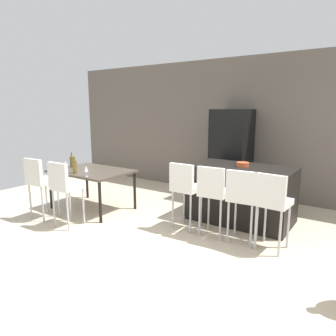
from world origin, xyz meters
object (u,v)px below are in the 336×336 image
(kitchen_island, at_px, (240,194))
(bar_chair_middle, at_px, (213,190))
(wine_glass_left, at_px, (86,169))
(wine_glass_far, at_px, (65,163))
(refrigerator, at_px, (231,155))
(fruit_bowl, at_px, (243,164))
(wine_bottle_middle, at_px, (75,167))
(bar_chair_left, at_px, (185,186))
(wine_bottle_right, at_px, (72,162))
(bar_chair_far, at_px, (272,200))
(dining_chair_near, at_px, (40,179))
(bar_chair_right, at_px, (243,195))
(dining_chair_far, at_px, (64,184))
(dining_table, at_px, (92,173))

(kitchen_island, bearing_deg, bar_chair_middle, -95.71)
(wine_glass_left, distance_m, wine_glass_far, 0.74)
(wine_glass_far, distance_m, refrigerator, 3.25)
(fruit_bowl, bearing_deg, wine_glass_left, -147.14)
(kitchen_island, distance_m, wine_glass_far, 3.17)
(wine_bottle_middle, distance_m, wine_glass_far, 0.37)
(bar_chair_left, xyz_separation_m, wine_glass_far, (-2.32, -0.39, 0.17))
(kitchen_island, bearing_deg, wine_bottle_right, -161.85)
(bar_chair_far, xyz_separation_m, dining_chair_near, (-3.56, -0.98, 0.00))
(bar_chair_middle, xyz_separation_m, bar_chair_far, (0.84, 0.00, 0.00))
(kitchen_island, bearing_deg, wine_glass_far, -156.54)
(bar_chair_left, distance_m, dining_chair_near, 2.45)
(kitchen_island, distance_m, bar_chair_right, 0.96)
(dining_chair_near, bearing_deg, wine_bottle_middle, 60.04)
(bar_chair_far, relative_size, dining_chair_far, 1.00)
(wine_glass_left, bearing_deg, dining_chair_near, -145.90)
(fruit_bowl, bearing_deg, dining_table, -158.48)
(dining_table, relative_size, wine_bottle_middle, 4.86)
(dining_chair_near, bearing_deg, bar_chair_middle, 19.77)
(bar_chair_right, relative_size, wine_bottle_middle, 3.57)
(wine_bottle_right, distance_m, wine_glass_left, 0.96)
(wine_bottle_right, bearing_deg, fruit_bowl, 18.21)
(wine_bottle_middle, height_order, wine_glass_left, wine_bottle_middle)
(dining_table, bearing_deg, dining_chair_near, -110.38)
(dining_chair_far, distance_m, wine_glass_far, 0.94)
(bar_chair_far, height_order, wine_bottle_right, bar_chair_far)
(dining_chair_far, relative_size, fruit_bowl, 5.25)
(wine_bottle_right, bearing_deg, bar_chair_left, 3.14)
(wine_bottle_middle, height_order, wine_glass_far, wine_bottle_middle)
(bar_chair_left, height_order, wine_glass_far, bar_chair_left)
(refrigerator, bearing_deg, dining_chair_far, -117.39)
(wine_glass_left, bearing_deg, wine_glass_far, 168.87)
(bar_chair_right, relative_size, dining_chair_far, 1.00)
(bar_chair_right, relative_size, wine_glass_far, 6.03)
(bar_chair_middle, bearing_deg, kitchen_island, 84.29)
(bar_chair_middle, bearing_deg, wine_glass_far, -171.97)
(kitchen_island, xyz_separation_m, fruit_bowl, (0.01, 0.01, 0.50))
(kitchen_island, distance_m, wine_bottle_right, 3.21)
(wine_bottle_right, bearing_deg, wine_bottle_middle, -33.75)
(bar_chair_left, xyz_separation_m, dining_chair_near, (-2.25, -0.98, 0.00))
(wine_glass_far, xyz_separation_m, fruit_bowl, (2.90, 1.26, 0.09))
(wine_glass_far, relative_size, refrigerator, 0.09)
(kitchen_island, relative_size, wine_bottle_right, 5.79)
(kitchen_island, bearing_deg, bar_chair_right, -67.38)
(dining_chair_far, xyz_separation_m, wine_bottle_right, (-0.86, 0.84, 0.15))
(bar_chair_right, bearing_deg, bar_chair_far, 0.00)
(bar_chair_middle, bearing_deg, bar_chair_far, 0.01)
(wine_glass_left, relative_size, wine_glass_far, 1.00)
(wine_glass_left, bearing_deg, wine_bottle_right, 155.15)
(dining_chair_far, bearing_deg, refrigerator, 62.61)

